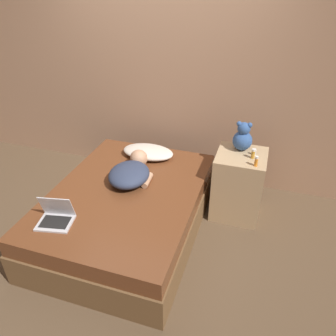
{
  "coord_description": "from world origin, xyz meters",
  "views": [
    {
      "loc": [
        1.16,
        -2.29,
        2.31
      ],
      "look_at": [
        0.35,
        0.24,
        0.66
      ],
      "focal_mm": 35.0,
      "sensor_mm": 36.0,
      "label": 1
    }
  ],
  "objects_px": {
    "pillow": "(148,152)",
    "person_lying": "(131,172)",
    "bottle_orange": "(256,161)",
    "bottle_clear": "(254,152)",
    "teddy_bear": "(243,138)",
    "bottle_amber": "(253,154)",
    "laptop": "(56,217)"
  },
  "relations": [
    {
      "from": "pillow",
      "to": "bottle_orange",
      "type": "bearing_deg",
      "value": -11.71
    },
    {
      "from": "pillow",
      "to": "laptop",
      "type": "relative_size",
      "value": 1.81
    },
    {
      "from": "bottle_clear",
      "to": "bottle_orange",
      "type": "bearing_deg",
      "value": -81.22
    },
    {
      "from": "pillow",
      "to": "bottle_orange",
      "type": "height_order",
      "value": "bottle_orange"
    },
    {
      "from": "teddy_bear",
      "to": "bottle_clear",
      "type": "xyz_separation_m",
      "value": [
        0.14,
        -0.08,
        -0.1
      ]
    },
    {
      "from": "person_lying",
      "to": "laptop",
      "type": "relative_size",
      "value": 2.05
    },
    {
      "from": "laptop",
      "to": "bottle_amber",
      "type": "xyz_separation_m",
      "value": [
        1.47,
        1.16,
        0.23
      ]
    },
    {
      "from": "laptop",
      "to": "bottle_orange",
      "type": "xyz_separation_m",
      "value": [
        1.51,
        1.02,
        0.23
      ]
    },
    {
      "from": "person_lying",
      "to": "bottle_amber",
      "type": "height_order",
      "value": "bottle_amber"
    },
    {
      "from": "pillow",
      "to": "bottle_clear",
      "type": "bearing_deg",
      "value": -1.54
    },
    {
      "from": "pillow",
      "to": "person_lying",
      "type": "xyz_separation_m",
      "value": [
        0.01,
        -0.48,
        0.03
      ]
    },
    {
      "from": "bottle_clear",
      "to": "bottle_amber",
      "type": "height_order",
      "value": "bottle_amber"
    },
    {
      "from": "pillow",
      "to": "teddy_bear",
      "type": "distance_m",
      "value": 1.05
    },
    {
      "from": "bottle_orange",
      "to": "bottle_clear",
      "type": "bearing_deg",
      "value": 98.78
    },
    {
      "from": "person_lying",
      "to": "laptop",
      "type": "height_order",
      "value": "laptop"
    },
    {
      "from": "pillow",
      "to": "bottle_amber",
      "type": "bearing_deg",
      "value": -5.24
    },
    {
      "from": "laptop",
      "to": "bottle_orange",
      "type": "relative_size",
      "value": 3.1
    },
    {
      "from": "teddy_bear",
      "to": "bottle_amber",
      "type": "height_order",
      "value": "teddy_bear"
    },
    {
      "from": "bottle_clear",
      "to": "bottle_orange",
      "type": "distance_m",
      "value": 0.22
    },
    {
      "from": "pillow",
      "to": "bottle_clear",
      "type": "distance_m",
      "value": 1.16
    },
    {
      "from": "laptop",
      "to": "teddy_bear",
      "type": "xyz_separation_m",
      "value": [
        1.34,
        1.31,
        0.31
      ]
    },
    {
      "from": "bottle_amber",
      "to": "bottle_orange",
      "type": "xyz_separation_m",
      "value": [
        0.04,
        -0.14,
        0.0
      ]
    },
    {
      "from": "bottle_orange",
      "to": "pillow",
      "type": "bearing_deg",
      "value": 168.29
    },
    {
      "from": "bottle_amber",
      "to": "bottle_orange",
      "type": "height_order",
      "value": "bottle_orange"
    },
    {
      "from": "person_lying",
      "to": "bottle_amber",
      "type": "distance_m",
      "value": 1.2
    },
    {
      "from": "pillow",
      "to": "teddy_bear",
      "type": "relative_size",
      "value": 1.92
    },
    {
      "from": "bottle_clear",
      "to": "bottle_amber",
      "type": "relative_size",
      "value": 0.64
    },
    {
      "from": "pillow",
      "to": "bottle_amber",
      "type": "xyz_separation_m",
      "value": [
        1.13,
        -0.1,
        0.23
      ]
    },
    {
      "from": "pillow",
      "to": "person_lying",
      "type": "bearing_deg",
      "value": -89.39
    },
    {
      "from": "teddy_bear",
      "to": "bottle_amber",
      "type": "relative_size",
      "value": 2.99
    },
    {
      "from": "bottle_clear",
      "to": "bottle_amber",
      "type": "xyz_separation_m",
      "value": [
        -0.01,
        -0.07,
        0.02
      ]
    },
    {
      "from": "laptop",
      "to": "teddy_bear",
      "type": "bearing_deg",
      "value": 33.04
    }
  ]
}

